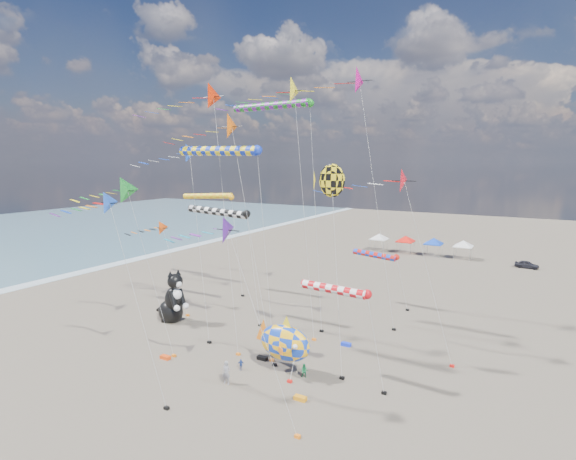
% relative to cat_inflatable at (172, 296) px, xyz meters
% --- Properties ---
extents(ground, '(260.00, 260.00, 0.00)m').
position_rel_cat_inflatable_xyz_m(ground, '(12.64, -12.38, -2.85)').
color(ground, brown).
rests_on(ground, ground).
extents(delta_kite_0, '(9.33, 1.78, 10.22)m').
position_rel_cat_inflatable_xyz_m(delta_kite_0, '(-4.42, 2.06, 6.12)').
color(delta_kite_0, '#FF5310').
rests_on(delta_kite_0, ground).
extents(delta_kite_1, '(17.72, 2.87, 26.06)m').
position_rel_cat_inflatable_xyz_m(delta_kite_1, '(14.92, 9.10, 21.50)').
color(delta_kite_1, '#D20E82').
rests_on(delta_kite_1, ground).
extents(delta_kite_2, '(9.50, 1.74, 14.85)m').
position_rel_cat_inflatable_xyz_m(delta_kite_2, '(7.35, -12.85, 10.73)').
color(delta_kite_2, blue).
rests_on(delta_kite_2, ground).
extents(delta_kite_3, '(9.36, 1.98, 13.46)m').
position_rel_cat_inflatable_xyz_m(delta_kite_3, '(16.46, -11.23, 9.32)').
color(delta_kite_3, '#4F1B8A').
rests_on(delta_kite_3, ground).
extents(delta_kite_4, '(11.24, 2.54, 24.35)m').
position_rel_cat_inflatable_xyz_m(delta_kite_4, '(11.79, 2.85, 19.96)').
color(delta_kite_4, yellow).
rests_on(delta_kite_4, ground).
extents(delta_kite_5, '(10.17, 2.21, 20.67)m').
position_rel_cat_inflatable_xyz_m(delta_kite_5, '(10.10, -2.91, 16.42)').
color(delta_kite_5, '#F5620B').
rests_on(delta_kite_5, ground).
extents(delta_kite_6, '(12.31, 2.24, 16.36)m').
position_rel_cat_inflatable_xyz_m(delta_kite_6, '(22.21, 3.49, 12.09)').
color(delta_kite_6, red).
rests_on(delta_kite_6, ground).
extents(delta_kite_7, '(12.41, 2.43, 23.50)m').
position_rel_cat_inflatable_xyz_m(delta_kite_7, '(6.83, -3.36, 19.13)').
color(delta_kite_7, red).
rests_on(delta_kite_7, ground).
extents(delta_kite_8, '(9.54, 1.91, 18.50)m').
position_rel_cat_inflatable_xyz_m(delta_kite_8, '(3.49, -2.58, 14.32)').
color(delta_kite_8, blue).
rests_on(delta_kite_8, ground).
extents(delta_kite_9, '(10.27, 2.52, 15.64)m').
position_rel_cat_inflatable_xyz_m(delta_kite_9, '(2.56, -6.38, 11.29)').
color(delta_kite_9, '#1A852C').
rests_on(delta_kite_9, ground).
extents(windsock_0, '(8.99, 0.80, 11.93)m').
position_rel_cat_inflatable_xyz_m(windsock_0, '(3.96, 3.44, 8.63)').
color(windsock_0, black).
rests_on(windsock_0, ground).
extents(windsock_1, '(10.28, 0.80, 22.54)m').
position_rel_cat_inflatable_xyz_m(windsock_1, '(9.51, 5.12, 19.19)').
color(windsock_1, '#167C1E').
rests_on(windsock_1, ground).
extents(windsock_2, '(9.52, 0.83, 18.02)m').
position_rel_cat_inflatable_xyz_m(windsock_2, '(9.72, -3.57, 14.68)').
color(windsock_2, '#122EBB').
rests_on(windsock_2, ground).
extents(windsock_3, '(9.13, 0.74, 12.78)m').
position_rel_cat_inflatable_xyz_m(windsock_3, '(-3.70, 11.01, 9.49)').
color(windsock_3, '#FFA915').
rests_on(windsock_3, ground).
extents(windsock_4, '(6.89, 0.70, 6.39)m').
position_rel_cat_inflatable_xyz_m(windsock_4, '(16.84, 15.77, 3.15)').
color(windsock_4, red).
rests_on(windsock_4, ground).
extents(windsock_5, '(7.02, 0.71, 7.66)m').
position_rel_cat_inflatable_xyz_m(windsock_5, '(20.22, -3.53, 4.40)').
color(windsock_5, red).
rests_on(windsock_5, ground).
extents(angelfish_kite, '(3.74, 3.02, 16.57)m').
position_rel_cat_inflatable_xyz_m(angelfish_kite, '(18.26, -0.94, 12.28)').
color(angelfish_kite, yellow).
rests_on(angelfish_kite, ground).
extents(cat_inflatable, '(4.59, 3.00, 5.70)m').
position_rel_cat_inflatable_xyz_m(cat_inflatable, '(0.00, 0.00, 0.00)').
color(cat_inflatable, black).
rests_on(cat_inflatable, ground).
extents(fish_inflatable, '(5.97, 2.90, 4.88)m').
position_rel_cat_inflatable_xyz_m(fish_inflatable, '(16.13, -4.41, -0.22)').
color(fish_inflatable, '#133AB9').
rests_on(fish_inflatable, ground).
extents(person_adult, '(0.73, 0.54, 1.82)m').
position_rel_cat_inflatable_xyz_m(person_adult, '(13.12, -7.98, -1.94)').
color(person_adult, gray).
rests_on(person_adult, ground).
extents(child_green, '(0.62, 0.53, 1.11)m').
position_rel_cat_inflatable_xyz_m(child_green, '(17.79, -4.14, -2.30)').
color(child_green, '#198548').
rests_on(child_green, ground).
extents(child_blue, '(0.57, 0.50, 0.93)m').
position_rel_cat_inflatable_xyz_m(child_blue, '(12.71, -5.54, -2.39)').
color(child_blue, '#233C92').
rests_on(child_blue, ground).
extents(kite_bag_0, '(0.90, 0.44, 0.30)m').
position_rel_cat_inflatable_xyz_m(kite_bag_0, '(19.10, -7.28, -2.70)').
color(kite_bag_0, orange).
rests_on(kite_bag_0, ground).
extents(kite_bag_1, '(0.90, 0.44, 0.30)m').
position_rel_cat_inflatable_xyz_m(kite_bag_1, '(18.29, 3.16, -2.70)').
color(kite_bag_1, '#152EDA').
rests_on(kite_bag_1, ground).
extents(kite_bag_2, '(0.90, 0.44, 0.30)m').
position_rel_cat_inflatable_xyz_m(kite_bag_2, '(13.19, -3.09, -2.70)').
color(kite_bag_2, black).
rests_on(kite_bag_2, ground).
extents(kite_bag_3, '(0.90, 0.44, 0.30)m').
position_rel_cat_inflatable_xyz_m(kite_bag_3, '(5.89, -7.09, -2.70)').
color(kite_bag_3, '#E94410').
rests_on(kite_bag_3, ground).
extents(tent_row, '(19.20, 4.20, 3.80)m').
position_rel_cat_inflatable_xyz_m(tent_row, '(14.14, 47.62, 0.30)').
color(tent_row, silver).
rests_on(tent_row, ground).
extents(parked_car, '(3.65, 1.88, 1.19)m').
position_rel_cat_inflatable_xyz_m(parked_car, '(31.56, 45.62, -2.26)').
color(parked_car, '#26262D').
rests_on(parked_car, ground).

